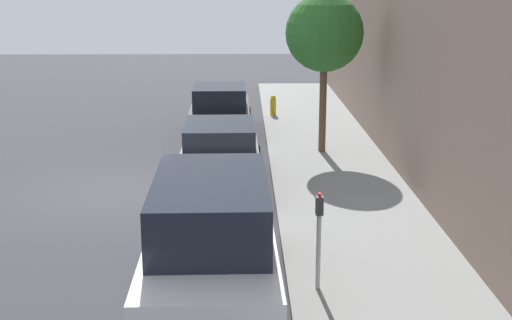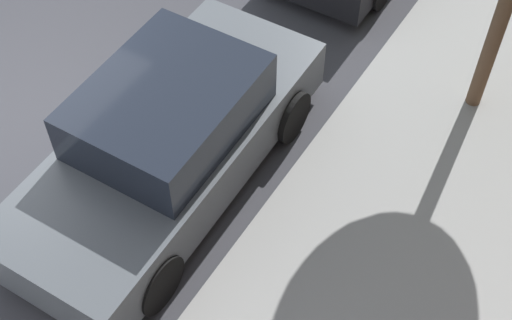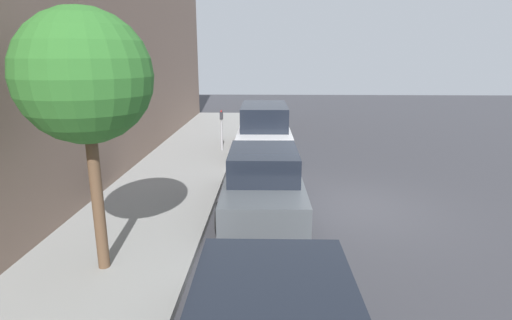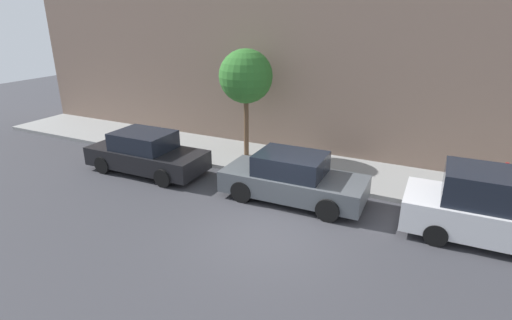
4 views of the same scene
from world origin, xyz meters
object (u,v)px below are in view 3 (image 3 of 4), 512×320
parked_sedan_second (263,182)px  parking_meter_near (222,126)px  street_tree (85,78)px  parked_minivan_nearest (264,130)px

parked_sedan_second → parking_meter_near: 6.04m
parking_meter_near → street_tree: street_tree is taller
parked_minivan_nearest → parking_meter_near: parked_minivan_nearest is taller
parked_sedan_second → street_tree: size_ratio=1.07×
parked_minivan_nearest → parked_sedan_second: (-0.05, 5.79, -0.20)m
parked_sedan_second → street_tree: bearing=48.6°
parked_minivan_nearest → street_tree: (2.63, 8.84, 2.41)m
parked_minivan_nearest → parked_sedan_second: size_ratio=1.09×
parked_sedan_second → parking_meter_near: (1.67, -5.79, 0.36)m
parked_sedan_second → street_tree: street_tree is taller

